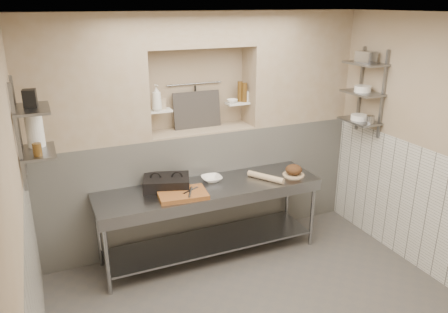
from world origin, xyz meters
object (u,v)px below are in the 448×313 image
prep_table (210,207)px  rolling_pin (266,177)px  panini_press (167,183)px  mixing_bowl (212,179)px  cutting_board (183,194)px  jug_left (35,130)px  bread_loaf (294,170)px  bottle_soap (157,98)px  bowl_alcove (232,101)px

prep_table → rolling_pin: bearing=-6.5°
panini_press → rolling_pin: 1.17m
mixing_bowl → rolling_pin: size_ratio=0.51×
panini_press → cutting_board: size_ratio=1.14×
mixing_bowl → prep_table: bearing=-119.3°
cutting_board → jug_left: (-1.37, 0.13, 0.84)m
prep_table → bread_loaf: bread_loaf is taller
cutting_board → bottle_soap: size_ratio=1.75×
bowl_alcove → bread_loaf: bearing=-51.0°
bottle_soap → bowl_alcove: 0.97m
prep_table → bottle_soap: 1.40m
prep_table → cutting_board: cutting_board is taller
bread_loaf → jug_left: bearing=178.1°
jug_left → bread_loaf: bearing=-1.9°
prep_table → bottle_soap: bearing=129.1°
panini_press → bottle_soap: (0.03, 0.38, 0.89)m
bread_loaf → jug_left: 2.90m
panini_press → rolling_pin: bearing=6.8°
panini_press → mixing_bowl: (0.54, -0.01, -0.04)m
prep_table → mixing_bowl: size_ratio=10.93×
rolling_pin → bowl_alcove: (-0.15, 0.64, 0.80)m
prep_table → jug_left: jug_left is taller
mixing_bowl → bottle_soap: size_ratio=0.80×
bottle_soap → jug_left: size_ratio=0.96×
panini_press → rolling_pin: size_ratio=1.28×
rolling_pin → bottle_soap: size_ratio=1.56×
cutting_board → mixing_bowl: bearing=30.6°
mixing_bowl → bread_loaf: (0.98, -0.23, 0.05)m
prep_table → cutting_board: (-0.37, -0.12, 0.28)m
rolling_pin → bottle_soap: bearing=151.3°
prep_table → bottle_soap: bottle_soap is taller
cutting_board → bowl_alcove: 1.39m
cutting_board → jug_left: jug_left is taller
bread_loaf → prep_table: bearing=175.3°
bread_loaf → mixing_bowl: bearing=166.8°
panini_press → jug_left: size_ratio=1.91×
cutting_board → mixing_bowl: 0.52m
panini_press → cutting_board: bearing=-52.4°
prep_table → bowl_alcove: 1.34m
jug_left → cutting_board: bearing=-5.3°
panini_press → cutting_board: (0.10, -0.27, -0.05)m
rolling_pin → bread_loaf: bread_loaf is taller
bowl_alcove → cutting_board: bearing=-142.7°
rolling_pin → bottle_soap: (-1.11, 0.61, 0.93)m
cutting_board → bowl_alcove: bowl_alcove is taller
panini_press → mixing_bowl: 0.55m
mixing_bowl → bowl_alcove: bearing=42.9°
panini_press → bread_loaf: 1.54m
rolling_pin → cutting_board: bearing=-177.5°
mixing_bowl → jug_left: jug_left is taller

